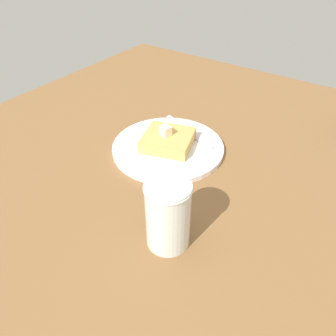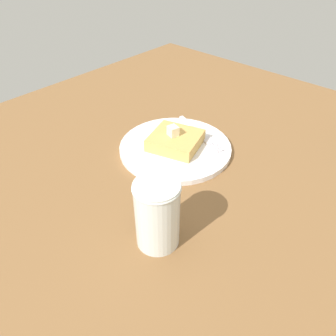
% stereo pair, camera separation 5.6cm
% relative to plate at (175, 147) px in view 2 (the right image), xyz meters
% --- Properties ---
extents(table_surface, '(1.07, 1.07, 0.02)m').
position_rel_plate_xyz_m(table_surface, '(-0.02, -0.06, -0.02)').
color(table_surface, brown).
rests_on(table_surface, ground).
extents(plate, '(0.23, 0.23, 0.01)m').
position_rel_plate_xyz_m(plate, '(0.00, 0.00, 0.00)').
color(plate, white).
rests_on(plate, table_surface).
extents(toast_slice_center, '(0.12, 0.12, 0.03)m').
position_rel_plate_xyz_m(toast_slice_center, '(-0.00, -0.00, 0.02)').
color(toast_slice_center, tan).
rests_on(toast_slice_center, plate).
extents(butter_pat_primary, '(0.02, 0.02, 0.02)m').
position_rel_plate_xyz_m(butter_pat_primary, '(-0.00, 0.00, 0.04)').
color(butter_pat_primary, '#F9ECC5').
rests_on(butter_pat_primary, toast_slice_center).
extents(fork, '(0.07, 0.16, 0.00)m').
position_rel_plate_xyz_m(fork, '(0.07, -0.02, 0.01)').
color(fork, silver).
rests_on(fork, plate).
extents(syrup_jar, '(0.07, 0.07, 0.11)m').
position_rel_plate_xyz_m(syrup_jar, '(-0.20, -0.14, 0.05)').
color(syrup_jar, '#58260F').
rests_on(syrup_jar, table_surface).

